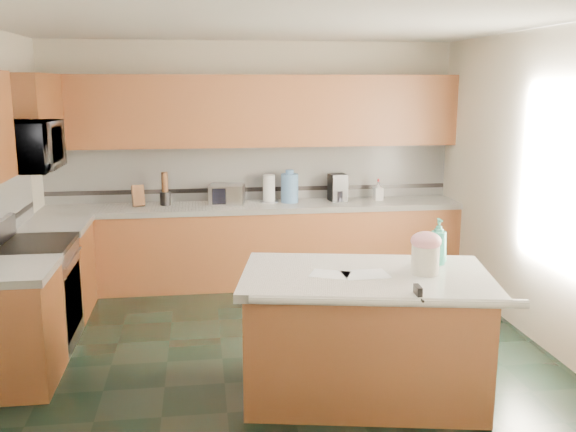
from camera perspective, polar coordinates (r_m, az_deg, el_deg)
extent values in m
plane|color=black|center=(5.50, -1.07, -12.30)|extent=(4.60, 4.60, 0.00)
plane|color=white|center=(5.04, -1.19, 16.97)|extent=(4.60, 4.60, 0.00)
cube|color=beige|center=(7.39, -3.27, 4.80)|extent=(4.60, 0.04, 2.70)
cube|color=beige|center=(2.87, 4.40, -6.32)|extent=(4.60, 0.04, 2.70)
cube|color=beige|center=(5.84, 22.10, 2.11)|extent=(0.04, 4.60, 2.70)
cube|color=#47220D|center=(7.24, -2.98, -2.75)|extent=(4.60, 0.60, 0.86)
cube|color=white|center=(7.14, -3.02, 0.83)|extent=(4.60, 0.64, 0.06)
cube|color=#47220D|center=(7.15, -3.20, 9.32)|extent=(4.60, 0.33, 0.78)
cube|color=silver|center=(7.37, -3.24, 3.88)|extent=(4.60, 0.02, 0.63)
cube|color=black|center=(7.39, -3.22, 2.38)|extent=(4.60, 0.01, 0.05)
cube|color=#47220D|center=(6.68, -19.82, -4.69)|extent=(0.60, 0.82, 0.86)
cube|color=white|center=(6.57, -20.10, -0.84)|extent=(0.64, 0.82, 0.06)
cube|color=#47220D|center=(5.27, -23.18, -9.33)|extent=(0.60, 0.72, 0.86)
cube|color=white|center=(5.13, -23.59, -4.52)|extent=(0.64, 0.72, 0.06)
cube|color=#47220D|center=(6.60, -21.66, 8.32)|extent=(0.33, 1.09, 0.78)
cube|color=#B7B7BC|center=(5.94, -21.36, -6.72)|extent=(0.60, 0.76, 0.88)
cube|color=black|center=(5.90, -18.57, -7.08)|extent=(0.02, 0.68, 0.55)
cube|color=black|center=(5.82, -21.69, -2.42)|extent=(0.62, 0.78, 0.04)
cylinder|color=#B7B7BC|center=(5.78, -18.52, -3.51)|extent=(0.02, 0.66, 0.02)
cube|color=#B7B7BC|center=(5.86, -24.25, -1.32)|extent=(0.06, 0.76, 0.18)
imported|color=#B7B7BC|center=(5.69, -22.33, 5.75)|extent=(0.50, 0.73, 0.41)
cube|color=#47220D|center=(4.75, 6.80, -10.75)|extent=(1.80, 1.24, 0.86)
cube|color=white|center=(4.59, 6.94, -5.44)|extent=(1.92, 1.36, 0.06)
cylinder|color=white|center=(4.12, 8.80, -7.54)|extent=(1.73, 0.40, 0.06)
cylinder|color=silver|center=(4.62, 12.10, -3.80)|extent=(0.20, 0.20, 0.20)
ellipsoid|color=pink|center=(4.59, 12.17, -2.18)|extent=(0.22, 0.22, 0.13)
cylinder|color=tan|center=(4.58, 12.20, -1.62)|extent=(0.07, 0.02, 0.02)
sphere|color=tan|center=(4.57, 11.78, -1.64)|extent=(0.04, 0.04, 0.04)
sphere|color=tan|center=(4.59, 12.61, -1.60)|extent=(0.04, 0.04, 0.04)
imported|color=teal|center=(4.87, 13.22, -2.22)|extent=(0.14, 0.14, 0.34)
cube|color=white|center=(4.56, 6.91, -5.17)|extent=(0.33, 0.25, 0.00)
cube|color=white|center=(4.54, 3.76, -5.18)|extent=(0.33, 0.29, 0.00)
cube|color=black|center=(4.19, 11.47, -6.74)|extent=(0.04, 0.11, 0.10)
cylinder|color=black|center=(4.13, 11.75, -7.28)|extent=(0.02, 0.08, 0.02)
cube|color=#472814|center=(7.17, -13.18, 1.75)|extent=(0.16, 0.19, 0.25)
cylinder|color=black|center=(7.19, -10.85, 1.54)|extent=(0.12, 0.12, 0.15)
cylinder|color=#472814|center=(7.16, -10.90, 2.98)|extent=(0.07, 0.07, 0.22)
cube|color=#B7B7BC|center=(7.15, -5.45, 1.92)|extent=(0.42, 0.32, 0.22)
cube|color=black|center=(7.03, -5.41, 1.76)|extent=(0.33, 0.01, 0.18)
cylinder|color=white|center=(7.22, -1.70, 2.45)|extent=(0.14, 0.14, 0.31)
cylinder|color=#B7B7BC|center=(7.25, -1.70, 1.30)|extent=(0.21, 0.21, 0.01)
cylinder|color=#4F79AD|center=(7.21, 0.15, 2.49)|extent=(0.20, 0.20, 0.32)
cylinder|color=#4F79AD|center=(7.19, 0.15, 3.94)|extent=(0.09, 0.09, 0.05)
cube|color=black|center=(7.33, 4.43, 2.55)|extent=(0.20, 0.22, 0.31)
cylinder|color=black|center=(7.30, 4.50, 1.79)|extent=(0.13, 0.13, 0.13)
imported|color=white|center=(7.42, 8.01, 2.23)|extent=(0.11, 0.11, 0.22)
cylinder|color=red|center=(7.40, 8.04, 3.17)|extent=(0.02, 0.02, 0.03)
cube|color=white|center=(5.64, 22.96, 3.27)|extent=(0.02, 1.40, 1.10)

